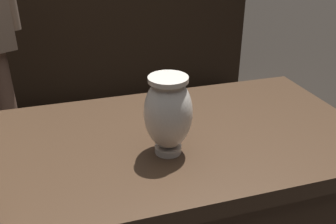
{
  "coord_description": "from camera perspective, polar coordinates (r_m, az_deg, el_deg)",
  "views": [
    {
      "loc": [
        -0.27,
        -0.9,
        1.36
      ],
      "look_at": [
        -0.01,
        -0.04,
        0.9
      ],
      "focal_mm": 39.27,
      "sensor_mm": 36.0,
      "label": 1
    }
  ],
  "objects": [
    {
      "name": "back_display_shelf",
      "position": [
        3.23,
        -11.58,
        10.94
      ],
      "size": [
        2.6,
        0.4,
        0.99
      ],
      "color": "black",
      "rests_on": "ground_plane"
    },
    {
      "name": "vase_centerpiece",
      "position": [
        0.96,
        0.02,
        -0.16
      ],
      "size": [
        0.13,
        0.13,
        0.22
      ],
      "color": "silver",
      "rests_on": "display_plinth"
    }
  ]
}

